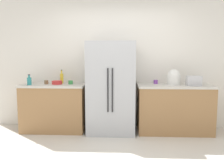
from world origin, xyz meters
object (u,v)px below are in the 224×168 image
cup_b (156,82)px  cup_a (71,82)px  toaster (194,81)px  bottle_b (29,81)px  bowl_a (57,83)px  refrigerator (111,88)px  rice_cooker (174,78)px  bottle_a (62,78)px  cup_c (46,82)px

cup_b → cup_a: bearing=-174.4°
cup_b → toaster: bearing=-23.1°
bottle_b → bowl_a: 0.51m
refrigerator → rice_cooker: (1.19, 0.07, 0.19)m
rice_cooker → bottle_b: size_ratio=1.47×
refrigerator → cup_a: bearing=175.8°
bottle_a → cup_a: 0.27m
toaster → rice_cooker: rice_cooker is taller
refrigerator → cup_a: size_ratio=19.76×
toaster → bottle_b: 3.09m
bottle_b → cup_c: (0.28, 0.16, -0.04)m
refrigerator → toaster: (1.53, -0.06, 0.15)m
refrigerator → bottle_b: 1.56m
cup_b → bowl_a: 1.94m
rice_cooker → bottle_b: bearing=-176.3°
cup_b → bowl_a: (-1.93, -0.19, -0.00)m
cup_c → cup_a: bearing=1.2°
refrigerator → bottle_a: 1.05m
cup_a → rice_cooker: bearing=0.3°
bottle_a → bottle_b: size_ratio=1.36×
rice_cooker → bottle_a: (-2.21, 0.14, -0.03)m
bowl_a → cup_a: bearing=6.2°
rice_cooker → bottle_a: 2.21m
bottle_a → cup_b: size_ratio=3.27×
bottle_b → cup_b: bearing=7.8°
toaster → bottle_b: bearing=-179.1°
refrigerator → rice_cooker: size_ratio=5.84×
rice_cooker → bottle_b: 2.75m
bottle_a → cup_c: (-0.27, -0.16, -0.07)m
bottle_a → cup_a: (0.21, -0.15, -0.07)m
bottle_a → bottle_b: 0.63m
cup_c → bowl_a: size_ratio=0.38×
bottle_b → cup_a: size_ratio=2.31×
bottle_b → cup_c: bearing=29.4°
cup_a → toaster: bearing=-2.9°
refrigerator → rice_cooker: refrigerator is taller
bottle_a → cup_a: bottle_a is taller
bottle_b → bowl_a: bearing=15.6°
cup_c → bowl_a: 0.22m
cup_c → bottle_b: bearing=-150.6°
refrigerator → bottle_b: size_ratio=8.56×
bottle_a → bottle_b: (-0.54, -0.32, -0.03)m
cup_a → cup_b: (1.67, 0.17, 0.00)m
bottle_b → cup_a: (0.75, 0.17, -0.04)m
cup_b → bottle_a: bearing=-179.5°
toaster → bowl_a: toaster is taller
rice_cooker → bottle_a: bearing=176.4°
bottle_a → toaster: bearing=-6.0°
bottle_b → refrigerator: bearing=3.9°
bottle_a → bottle_b: bottle_a is taller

